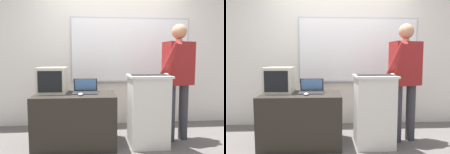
# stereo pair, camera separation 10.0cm
# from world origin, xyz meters

# --- Properties ---
(back_wall) EXTENTS (6.40, 0.17, 2.80)m
(back_wall) POSITION_xyz_m (0.01, 1.40, 1.40)
(back_wall) COLOR silver
(back_wall) RESTS_ON ground_plane
(lectern_podium) EXTENTS (0.54, 0.48, 0.96)m
(lectern_podium) POSITION_xyz_m (0.40, 0.41, 0.48)
(lectern_podium) COLOR beige
(lectern_podium) RESTS_ON ground_plane
(side_desk) EXTENTS (1.07, 0.62, 0.71)m
(side_desk) POSITION_xyz_m (-0.58, 0.48, 0.36)
(side_desk) COLOR #28231E
(side_desk) RESTS_ON ground_plane
(person_presenter) EXTENTS (0.58, 0.61, 1.66)m
(person_presenter) POSITION_xyz_m (0.86, 0.52, 0.96)
(person_presenter) COLOR #333338
(person_presenter) RESTS_ON ground_plane
(laptop) EXTENTS (0.34, 0.27, 0.20)m
(laptop) POSITION_xyz_m (-0.45, 0.56, 0.77)
(laptop) COLOR #28282D
(laptop) RESTS_ON side_desk
(wireless_keyboard) EXTENTS (0.45, 0.15, 0.02)m
(wireless_keyboard) POSITION_xyz_m (0.38, 0.35, 0.97)
(wireless_keyboard) COLOR #2D2D30
(wireless_keyboard) RESTS_ON lectern_podium
(computer_mouse_by_laptop) EXTENTS (0.06, 0.10, 0.03)m
(computer_mouse_by_laptop) POSITION_xyz_m (-0.51, 0.34, 0.73)
(computer_mouse_by_laptop) COLOR silver
(computer_mouse_by_laptop) RESTS_ON side_desk
(computer_mouse_by_keyboard) EXTENTS (0.06, 0.10, 0.03)m
(computer_mouse_by_keyboard) POSITION_xyz_m (0.62, 0.34, 0.98)
(computer_mouse_by_keyboard) COLOR silver
(computer_mouse_by_keyboard) RESTS_ON lectern_podium
(crt_monitor) EXTENTS (0.37, 0.38, 0.35)m
(crt_monitor) POSITION_xyz_m (-0.90, 0.58, 0.89)
(crt_monitor) COLOR beige
(crt_monitor) RESTS_ON side_desk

